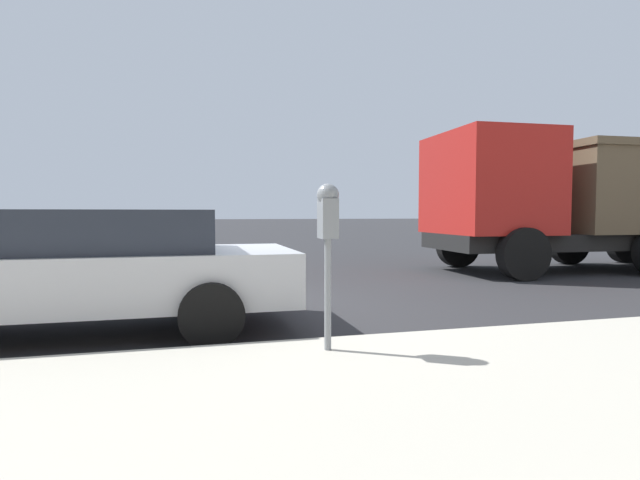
# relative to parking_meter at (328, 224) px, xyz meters

# --- Properties ---
(ground_plane) EXTENTS (220.00, 220.00, 0.00)m
(ground_plane) POSITION_rel_parking_meter_xyz_m (2.62, 0.65, -1.22)
(ground_plane) COLOR #2B2B2D
(parking_meter) EXTENTS (0.21, 0.19, 1.43)m
(parking_meter) POSITION_rel_parking_meter_xyz_m (0.00, 0.00, 0.00)
(parking_meter) COLOR gray
(parking_meter) RESTS_ON sidewalk
(car_silver) EXTENTS (2.04, 4.98, 1.35)m
(car_silver) POSITION_rel_parking_meter_xyz_m (1.73, 2.44, -0.49)
(car_silver) COLOR #B7BABF
(car_silver) RESTS_ON ground_plane
(dump_truck) EXTENTS (3.14, 7.14, 3.04)m
(dump_truck) POSITION_rel_parking_meter_xyz_m (5.45, -7.67, 0.46)
(dump_truck) COLOR black
(dump_truck) RESTS_ON ground_plane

